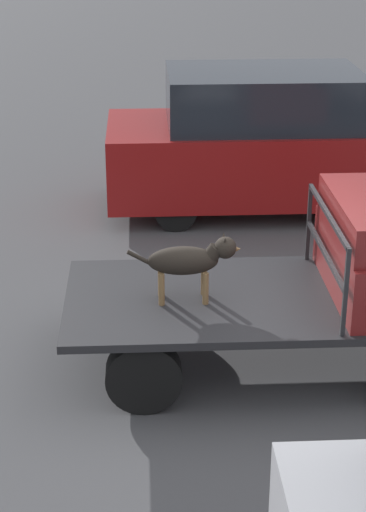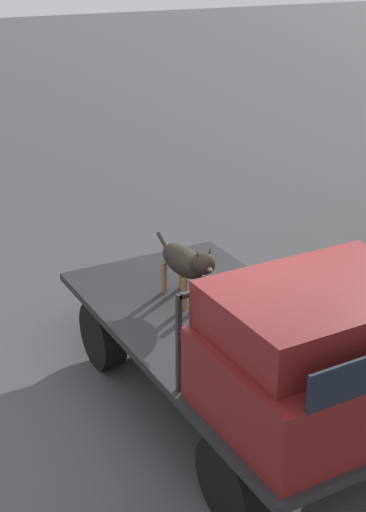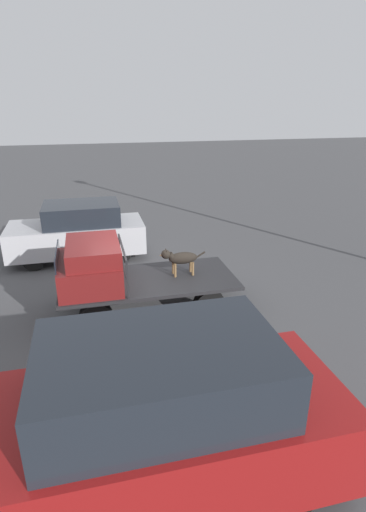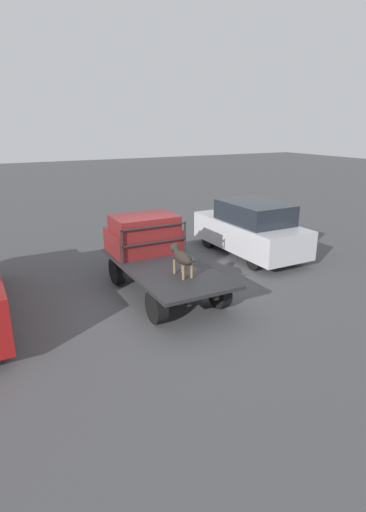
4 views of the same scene
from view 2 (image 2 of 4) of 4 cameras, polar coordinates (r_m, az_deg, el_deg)
ground_plane at (r=7.03m, az=3.85°, el=-11.66°), size 80.00×80.00×0.00m
flatbed_truck at (r=6.72m, az=3.98°, el=-7.69°), size 4.03×1.90×0.77m
truck_cab at (r=5.51m, az=11.33°, el=-7.59°), size 1.34×1.78×0.99m
truck_headboard at (r=5.94m, az=7.08°, el=-3.76°), size 0.04×1.78×0.86m
dog at (r=6.98m, az=0.32°, el=-0.55°), size 1.11×0.28×0.69m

